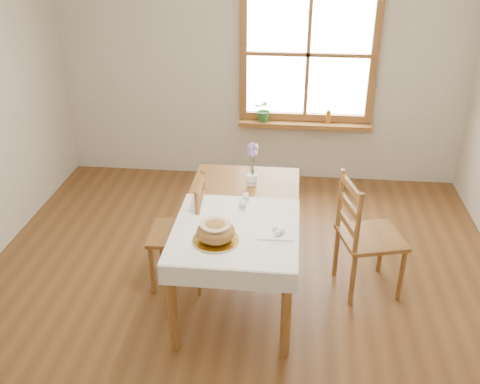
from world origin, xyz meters
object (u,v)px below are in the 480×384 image
object	(u,v)px
dining_table	(240,219)
bread_plate	(216,240)
chair_left	(177,232)
flower_vase	(252,181)
chair_right	(371,236)

from	to	relation	value
dining_table	bread_plate	distance (m)	0.51
bread_plate	chair_left	bearing A→B (deg)	126.57
dining_table	flower_vase	world-z (taller)	flower_vase
chair_left	chair_right	bearing A→B (deg)	89.77
bread_plate	chair_right	bearing A→B (deg)	27.63
chair_left	dining_table	bearing A→B (deg)	81.09
flower_vase	chair_right	bearing A→B (deg)	-16.62
dining_table	chair_left	distance (m)	0.56
chair_right	bread_plate	size ratio (longest dim) A/B	3.22
dining_table	flower_vase	xyz separation A→B (m)	(0.06, 0.41, 0.13)
dining_table	bread_plate	bearing A→B (deg)	-103.61
chair_left	flower_vase	size ratio (longest dim) A/B	10.28
chair_left	chair_right	distance (m)	1.56
chair_right	flower_vase	distance (m)	1.07
flower_vase	chair_left	bearing A→B (deg)	-148.26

